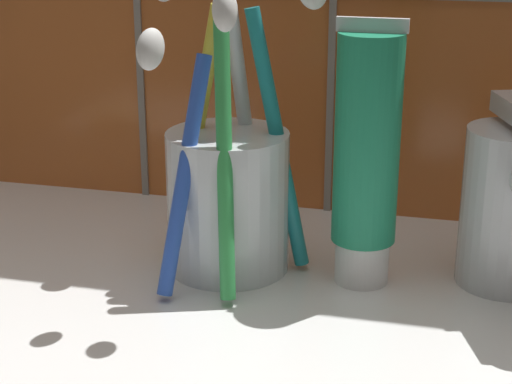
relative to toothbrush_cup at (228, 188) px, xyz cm
name	(u,v)px	position (x,y,z in cm)	size (l,w,h in cm)	color
sink_counter	(258,318)	(2.92, -4.32, -6.25)	(56.78, 32.54, 2.00)	white
toothbrush_cup	(228,188)	(0.00, 0.00, 0.00)	(11.09, 12.61, 18.42)	silver
toothpaste_tube	(366,156)	(8.29, 0.10, 2.59)	(3.98, 3.79, 15.75)	white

